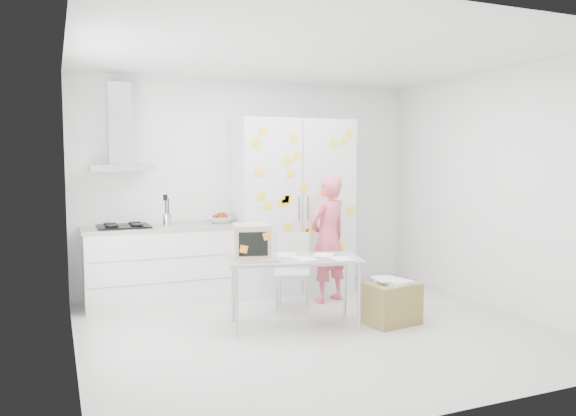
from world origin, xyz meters
name	(u,v)px	position (x,y,z in m)	size (l,w,h in m)	color
floor	(317,331)	(0.00, 0.00, -0.01)	(4.50, 4.00, 0.02)	silver
walls	(289,191)	(0.00, 0.72, 1.35)	(4.52, 4.01, 2.70)	white
ceiling	(318,54)	(0.00, 0.00, 2.70)	(4.50, 4.00, 0.02)	white
counter_run	(164,263)	(-1.20, 1.70, 0.47)	(1.84, 0.63, 1.28)	white
range_hood	(120,137)	(-1.65, 1.84, 1.96)	(0.70, 0.48, 1.01)	silver
tall_cabinet	(292,206)	(0.45, 1.67, 1.10)	(1.50, 0.68, 2.20)	silver
person	(328,238)	(0.62, 0.99, 0.76)	(0.55, 0.36, 1.52)	#DE5669
desk	(267,249)	(-0.42, 0.29, 0.80)	(1.44, 0.95, 1.05)	#9BA2A5
chair	(293,266)	(0.10, 0.85, 0.49)	(0.53, 0.53, 0.86)	#BCBCBA
cardboard_box	(390,302)	(0.81, -0.08, 0.22)	(0.59, 0.50, 0.47)	olive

